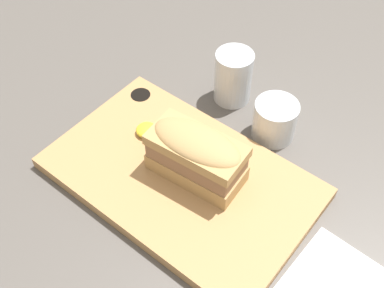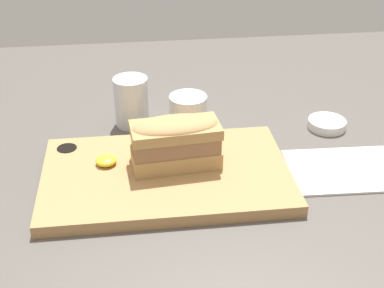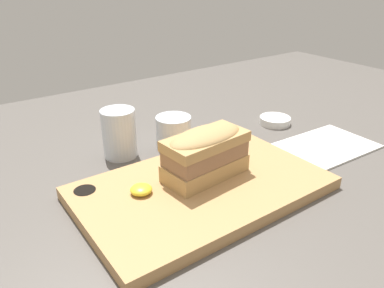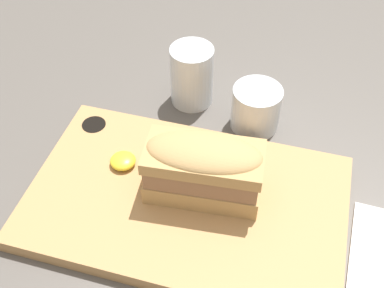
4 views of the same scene
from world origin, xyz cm
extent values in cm
cube|color=#56514C|center=(0.00, 0.00, 1.00)|extent=(189.07, 123.31, 2.00)
cube|color=tan|center=(-4.80, -2.86, 2.98)|extent=(38.69, 23.92, 1.97)
cylinder|color=black|center=(-20.80, 5.75, 3.52)|extent=(3.35, 3.35, 0.98)
cube|color=tan|center=(-3.07, -1.37, 5.37)|extent=(14.29, 7.83, 2.80)
cube|color=#936B4C|center=(-3.07, -1.37, 8.06)|extent=(13.72, 7.52, 2.60)
cube|color=tan|center=(-3.07, -1.37, 10.20)|extent=(14.29, 7.83, 1.68)
ellipsoid|color=tan|center=(-3.07, -1.37, 10.90)|extent=(14.01, 7.68, 2.52)
ellipsoid|color=yellow|center=(-14.13, -0.48, 4.63)|extent=(3.33, 3.33, 1.33)
cylinder|color=silver|center=(-9.56, 16.72, 6.64)|extent=(6.35, 6.35, 9.28)
cylinder|color=silver|center=(-9.56, 16.72, 4.29)|extent=(5.58, 5.58, 4.18)
cylinder|color=silver|center=(0.67, 13.84, 5.24)|extent=(6.95, 6.95, 6.49)
cylinder|color=#33050F|center=(0.67, 13.84, 4.33)|extent=(6.25, 6.25, 4.26)
camera|label=1|loc=(23.10, -35.04, 60.42)|focal=45.00mm
camera|label=2|loc=(-9.34, -72.97, 50.30)|focal=50.00mm
camera|label=3|loc=(-35.59, -43.24, 34.94)|focal=35.00mm
camera|label=4|loc=(5.42, -36.93, 51.32)|focal=45.00mm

